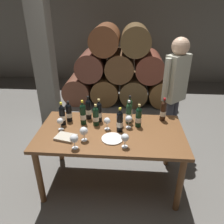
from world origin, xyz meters
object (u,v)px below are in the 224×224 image
at_px(dining_table, 111,138).
at_px(sommelier_presenting, 175,87).
at_px(wine_bottle_5, 139,117).
at_px(wine_glass_3, 74,139).
at_px(wine_glass_1, 60,122).
at_px(wine_glass_6, 125,138).
at_px(wine_bottle_4, 62,115).
at_px(wine_glass_5, 120,118).
at_px(wine_bottle_2, 163,111).
at_px(serving_plate, 112,139).
at_px(wine_bottle_9, 129,109).
at_px(wine_bottle_0, 96,116).
at_px(wine_bottle_1, 120,121).
at_px(wine_bottle_6, 99,112).
at_px(wine_bottle_8, 88,109).
at_px(tasting_notebook, 66,137).
at_px(wine_glass_0, 84,131).
at_px(wine_bottle_7, 69,112).
at_px(wine_bottle_3, 83,114).
at_px(wine_glass_2, 107,121).
at_px(wine_glass_4, 129,119).
at_px(wine_bottle_10, 129,113).

relative_size(dining_table, sommelier_presenting, 0.99).
bearing_deg(wine_bottle_5, wine_glass_3, -143.54).
bearing_deg(wine_glass_3, wine_glass_1, 125.27).
distance_m(wine_glass_6, sommelier_presenting, 1.25).
xyz_separation_m(wine_bottle_4, wine_glass_5, (0.70, 0.01, -0.01)).
xyz_separation_m(wine_bottle_2, wine_bottle_5, (-0.31, -0.18, -0.00)).
bearing_deg(serving_plate, wine_bottle_9, 69.70).
distance_m(dining_table, wine_bottle_0, 0.32).
relative_size(wine_bottle_1, serving_plate, 1.25).
bearing_deg(wine_bottle_6, wine_bottle_8, 156.21).
relative_size(wine_bottle_2, tasting_notebook, 1.38).
distance_m(wine_bottle_2, wine_glass_0, 1.04).
relative_size(wine_glass_3, wine_glass_6, 1.04).
bearing_deg(wine_bottle_7, wine_bottle_3, -17.53).
height_order(wine_glass_1, wine_glass_2, wine_glass_2).
distance_m(wine_bottle_3, wine_bottle_7, 0.20).
height_order(wine_glass_4, tasting_notebook, wine_glass_4).
height_order(wine_bottle_4, wine_bottle_8, wine_bottle_8).
height_order(wine_bottle_7, wine_bottle_8, wine_bottle_8).
bearing_deg(wine_bottle_8, wine_bottle_9, 4.12).
xyz_separation_m(wine_bottle_1, wine_glass_1, (-0.69, -0.02, -0.02)).
bearing_deg(wine_bottle_5, wine_bottle_1, -150.15).
bearing_deg(sommelier_presenting, wine_bottle_3, -153.12).
bearing_deg(dining_table, wine_glass_3, -134.27).
height_order(wine_bottle_10, serving_plate, wine_bottle_10).
bearing_deg(wine_bottle_8, wine_bottle_6, -23.79).
xyz_separation_m(wine_glass_2, tasting_notebook, (-0.44, -0.23, -0.09)).
relative_size(wine_bottle_9, wine_glass_6, 2.02).
relative_size(dining_table, wine_glass_4, 10.85).
distance_m(wine_glass_5, tasting_notebook, 0.67).
relative_size(wine_bottle_1, wine_glass_4, 1.92).
distance_m(wine_bottle_7, wine_glass_1, 0.22).
xyz_separation_m(wine_bottle_3, wine_glass_1, (-0.24, -0.15, -0.03)).
bearing_deg(wine_bottle_0, wine_bottle_5, 0.42).
relative_size(wine_bottle_0, wine_bottle_8, 0.89).
bearing_deg(wine_bottle_0, wine_bottle_4, -177.98).
relative_size(wine_bottle_6, wine_bottle_9, 0.96).
distance_m(wine_glass_1, wine_glass_3, 0.43).
relative_size(dining_table, wine_bottle_6, 5.61).
height_order(wine_bottle_8, wine_glass_0, wine_bottle_8).
relative_size(wine_bottle_1, wine_glass_2, 1.99).
relative_size(dining_table, wine_glass_6, 10.87).
bearing_deg(wine_bottle_10, sommelier_presenting, 39.83).
bearing_deg(wine_glass_2, wine_bottle_0, 148.71).
height_order(wine_glass_3, wine_glass_4, wine_glass_3).
bearing_deg(tasting_notebook, serving_plate, 16.20).
xyz_separation_m(wine_bottle_9, serving_plate, (-0.18, -0.49, -0.13)).
bearing_deg(wine_bottle_8, wine_glass_4, -20.44).
distance_m(wine_bottle_7, tasting_notebook, 0.41).
bearing_deg(dining_table, wine_bottle_0, 144.86).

